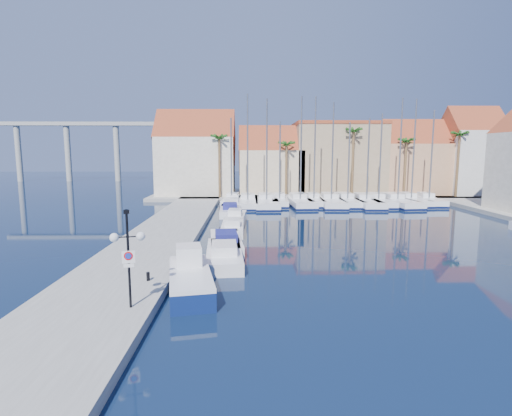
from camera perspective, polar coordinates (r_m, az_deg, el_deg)
The scene contains 37 objects.
ground at distance 19.45m, azimuth 4.34°, elevation -14.10°, with size 260.00×260.00×0.00m, color black.
quay_west at distance 33.01m, azimuth -13.81°, elevation -4.55°, with size 6.00×77.00×0.50m, color gray.
shore_north at distance 67.35m, azimuth 8.89°, elevation 1.95°, with size 54.00×16.00×0.50m, color gray.
lamp_post at distance 18.18m, azimuth -17.84°, elevation -4.88°, with size 1.46×0.66×4.39m.
bollard at distance 22.33m, azimuth -15.16°, elevation -9.42°, with size 0.19×0.19×0.46m, color black.
fishing_boat at distance 21.74m, azimuth -9.41°, elevation -9.72°, with size 3.22×6.55×2.20m.
motorboat_west_0 at distance 26.95m, azimuth -4.57°, elevation -6.62°, with size 2.78×7.35×1.40m.
motorboat_west_1 at distance 30.65m, azimuth -4.32°, elevation -4.81°, with size 2.94×7.26×1.40m.
motorboat_west_2 at distance 36.25m, azimuth -3.37°, elevation -2.79°, with size 1.98×6.11×1.40m.
motorboat_west_3 at distance 42.01m, azimuth -2.93°, elevation -1.28°, with size 2.24×6.09×1.40m.
motorboat_west_4 at distance 46.85m, azimuth -3.73°, elevation -0.31°, with size 2.60×7.34×1.40m.
motorboat_west_5 at distance 52.05m, azimuth -3.48°, elevation 0.53°, with size 2.41×7.46×1.40m.
motorboat_west_6 at distance 55.52m, azimuth -3.10°, elevation 1.01°, with size 1.80×5.38×1.40m.
sailboat_0 at distance 55.28m, azimuth -3.44°, elevation 1.08°, with size 2.83×8.25×11.78m.
sailboat_1 at distance 53.87m, azimuth -1.17°, elevation 0.91°, with size 2.95×10.35×14.70m.
sailboat_2 at distance 53.97m, azimuth 1.50°, elevation 0.89°, with size 3.08×11.64×14.08m.
sailboat_3 at distance 55.01m, azimuth 3.37°, elevation 1.04°, with size 2.50×8.30×11.27m.
sailboat_4 at distance 54.80m, azimuth 6.22°, elevation 0.97°, with size 3.43×10.98×14.47m.
sailboat_5 at distance 55.68m, azimuth 8.18°, elevation 1.11°, with size 2.35×8.51×14.56m.
sailboat_6 at distance 55.60m, azimuth 10.60°, elevation 0.97°, with size 3.74×11.59×13.72m.
sailboat_7 at distance 56.46m, azimuth 12.79°, elevation 1.00°, with size 2.86×10.26×11.15m.
sailboat_8 at distance 56.07m, azimuth 15.33°, elevation 0.86°, with size 3.16×10.90×11.63m.
sailboat_9 at distance 57.29m, azimuth 16.94°, elevation 0.96°, with size 3.05×10.08×12.29m.
sailboat_10 at distance 57.88m, azimuth 19.30°, elevation 0.93°, with size 3.87×11.39×14.28m.
sailboat_11 at distance 59.43m, azimuth 21.06°, elevation 1.06°, with size 3.11×9.35×14.28m.
sailboat_12 at distance 60.36m, azimuth 23.30°, elevation 1.03°, with size 2.84×8.82×12.81m.
building_0 at distance 65.45m, azimuth -8.48°, elevation 7.29°, with size 12.30×9.00×13.50m.
building_1 at distance 65.07m, azimuth 2.15°, elevation 6.28°, with size 10.30×8.00×11.00m.
building_2 at distance 67.58m, azimuth 11.53°, elevation 7.01°, with size 14.20×10.20×11.50m.
building_3 at distance 70.26m, azimuth 21.35°, elevation 6.33°, with size 10.30×8.00×12.00m.
building_4 at distance 73.27m, azimuth 28.26°, elevation 6.84°, with size 8.30×8.00×14.00m.
palm_0 at distance 60.10m, azimuth -5.29°, elevation 9.71°, with size 2.60×2.60×10.15m.
palm_1 at distance 60.21m, azimuth 4.37°, elevation 8.82°, with size 2.60×2.60×9.15m.
palm_2 at distance 62.03m, azimuth 13.78°, elevation 10.33°, with size 2.60×2.60×11.15m.
palm_3 at distance 64.50m, azimuth 20.70°, elevation 8.70°, with size 2.60×2.60×9.65m.
palm_4 at distance 67.88m, azimuth 27.09°, elevation 9.08°, with size 2.60×2.60×10.65m.
viaduct at distance 106.69m, azimuth -21.95°, elevation 9.07°, with size 48.00×2.20×14.45m.
Camera 1 is at (-1.81, -17.93, 7.34)m, focal length 28.00 mm.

